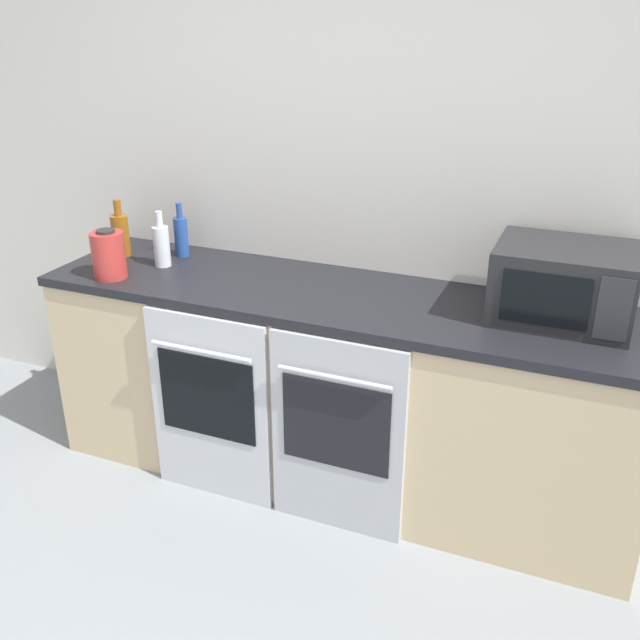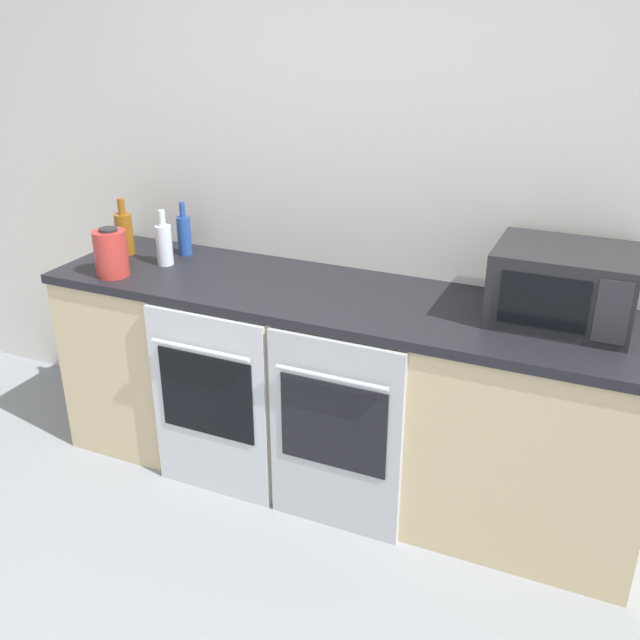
% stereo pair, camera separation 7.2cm
% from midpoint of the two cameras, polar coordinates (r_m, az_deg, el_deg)
% --- Properties ---
extents(wall_back, '(10.00, 0.06, 2.60)m').
position_cam_midpoint_polar(wall_back, '(3.19, 3.16, 10.74)').
color(wall_back, silver).
rests_on(wall_back, ground_plane).
extents(counter_back, '(2.61, 0.67, 0.92)m').
position_cam_midpoint_polar(counter_back, '(3.19, 0.69, -5.49)').
color(counter_back, '#D1B789').
rests_on(counter_back, ground_plane).
extents(oven_left, '(0.56, 0.06, 0.87)m').
position_cam_midpoint_polar(oven_left, '(3.12, -9.49, -6.94)').
color(oven_left, silver).
rests_on(oven_left, ground_plane).
extents(oven_right, '(0.56, 0.06, 0.87)m').
position_cam_midpoint_polar(oven_right, '(2.89, 0.63, -9.32)').
color(oven_right, '#B7BABF').
rests_on(oven_right, ground_plane).
extents(microwave, '(0.51, 0.40, 0.29)m').
position_cam_midpoint_polar(microwave, '(2.84, 18.22, 2.81)').
color(microwave, '#232326').
rests_on(microwave, counter_back).
extents(bottle_blue, '(0.07, 0.07, 0.26)m').
position_cam_midpoint_polar(bottle_blue, '(3.49, -11.64, 6.65)').
color(bottle_blue, '#234793').
rests_on(bottle_blue, counter_back).
extents(bottle_clear, '(0.07, 0.07, 0.26)m').
position_cam_midpoint_polar(bottle_clear, '(3.37, -13.17, 5.88)').
color(bottle_clear, silver).
rests_on(bottle_clear, counter_back).
extents(bottle_amber, '(0.08, 0.08, 0.27)m').
position_cam_midpoint_polar(bottle_amber, '(3.57, -16.24, 6.64)').
color(bottle_amber, '#8C5114').
rests_on(bottle_amber, counter_back).
extents(kettle, '(0.15, 0.15, 0.22)m').
position_cam_midpoint_polar(kettle, '(3.28, -17.17, 5.01)').
color(kettle, '#B2332D').
rests_on(kettle, counter_back).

